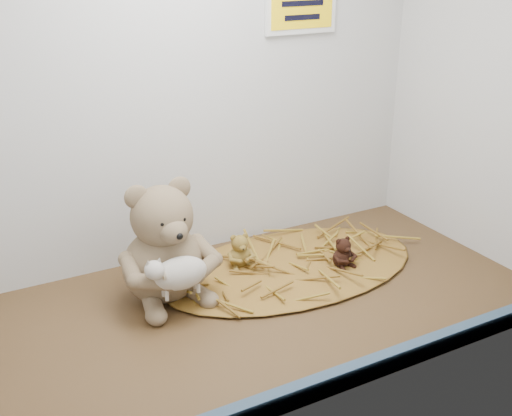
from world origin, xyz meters
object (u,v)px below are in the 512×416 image
toy_lamb (180,273)px  mini_teddy_brown (343,251)px  main_teddy (162,241)px  mini_teddy_tan (240,249)px

toy_lamb → mini_teddy_brown: 39.24cm
toy_lamb → mini_teddy_brown: size_ratio=2.04×
main_teddy → toy_lamb: main_teddy is taller
mini_teddy_tan → mini_teddy_brown: mini_teddy_tan is taller
main_teddy → mini_teddy_brown: size_ratio=3.67×
main_teddy → mini_teddy_brown: bearing=-14.2°
toy_lamb → mini_teddy_brown: bearing=2.0°
main_teddy → toy_lamb: 9.50cm
main_teddy → toy_lamb: bearing=-93.0°
toy_lamb → mini_teddy_tan: size_ratio=1.82×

